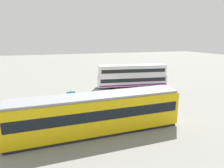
{
  "coord_description": "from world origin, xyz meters",
  "views": [
    {
      "loc": [
        8.37,
        26.79,
        8.29
      ],
      "look_at": [
        0.26,
        2.79,
        2.24
      ],
      "focal_mm": 30.66,
      "sensor_mm": 36.0,
      "label": 1
    }
  ],
  "objects": [
    {
      "name": "double_decker_bus",
      "position": [
        -5.4,
        -3.03,
        1.97
      ],
      "size": [
        12.19,
        4.13,
        3.85
      ],
      "color": "silver",
      "rests_on": "ground"
    },
    {
      "name": "pedestrian_near_railing",
      "position": [
        4.99,
        4.76,
        0.98
      ],
      "size": [
        0.45,
        0.45,
        1.7
      ],
      "color": "#4C3F2D",
      "rests_on": "ground"
    },
    {
      "name": "info_sign",
      "position": [
        6.15,
        5.75,
        1.77
      ],
      "size": [
        0.96,
        0.13,
        2.58
      ],
      "color": "slate",
      "rests_on": "ground"
    },
    {
      "name": "tram_yellow",
      "position": [
        4.52,
        11.26,
        1.83
      ],
      "size": [
        15.28,
        2.85,
        3.52
      ],
      "color": "#E5B70C",
      "rests_on": "ground"
    },
    {
      "name": "pedestrian_railing",
      "position": [
        1.66,
        5.45,
        0.75
      ],
      "size": [
        8.76,
        0.37,
        1.08
      ],
      "color": "gray",
      "rests_on": "ground"
    },
    {
      "name": "ground_plane",
      "position": [
        0.0,
        0.0,
        0.0
      ],
      "size": [
        160.0,
        160.0,
        0.0
      ],
      "primitive_type": "plane",
      "color": "gray"
    }
  ]
}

